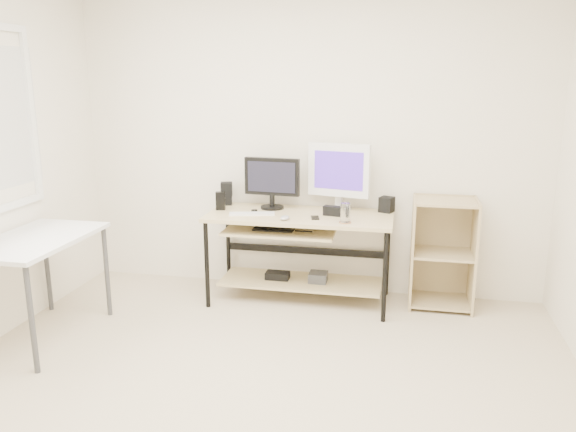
% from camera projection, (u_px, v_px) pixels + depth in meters
% --- Properties ---
extents(room, '(4.01, 4.01, 2.62)m').
position_uv_depth(room, '(218.00, 179.00, 2.92)').
color(room, beige).
rests_on(room, ground).
extents(desk, '(1.50, 0.65, 0.75)m').
position_uv_depth(desk, '(297.00, 239.00, 4.62)').
color(desk, '#CBB780').
rests_on(desk, ground).
extents(side_table, '(0.60, 1.00, 0.75)m').
position_uv_depth(side_table, '(36.00, 249.00, 3.91)').
color(side_table, white).
rests_on(side_table, ground).
extents(shelf_unit, '(0.50, 0.40, 0.90)m').
position_uv_depth(shelf_unit, '(442.00, 252.00, 4.57)').
color(shelf_unit, tan).
rests_on(shelf_unit, ground).
extents(black_monitor, '(0.47, 0.20, 0.43)m').
position_uv_depth(black_monitor, '(272.00, 180.00, 4.70)').
color(black_monitor, black).
rests_on(black_monitor, desk).
extents(white_imac, '(0.52, 0.17, 0.56)m').
position_uv_depth(white_imac, '(339.00, 172.00, 4.62)').
color(white_imac, silver).
rests_on(white_imac, desk).
extents(keyboard, '(0.38, 0.19, 0.01)m').
position_uv_depth(keyboard, '(252.00, 214.00, 4.55)').
color(keyboard, white).
rests_on(keyboard, desk).
extents(mouse, '(0.08, 0.11, 0.04)m').
position_uv_depth(mouse, '(285.00, 218.00, 4.37)').
color(mouse, '#B5B5BA').
rests_on(mouse, desk).
extents(center_speaker, '(0.16, 0.10, 0.08)m').
position_uv_depth(center_speaker, '(333.00, 211.00, 4.51)').
color(center_speaker, black).
rests_on(center_speaker, desk).
extents(speaker_left, '(0.12, 0.12, 0.20)m').
position_uv_depth(speaker_left, '(227.00, 193.00, 4.89)').
color(speaker_left, black).
rests_on(speaker_left, desk).
extents(speaker_right, '(0.14, 0.14, 0.13)m').
position_uv_depth(speaker_right, '(387.00, 205.00, 4.62)').
color(speaker_right, black).
rests_on(speaker_right, desk).
extents(audio_controller, '(0.08, 0.06, 0.15)m').
position_uv_depth(audio_controller, '(221.00, 201.00, 4.70)').
color(audio_controller, black).
rests_on(audio_controller, desk).
extents(volume_puck, '(0.06, 0.06, 0.02)m').
position_uv_depth(volume_puck, '(254.00, 211.00, 4.63)').
color(volume_puck, black).
rests_on(volume_puck, desk).
extents(smartphone, '(0.09, 0.12, 0.01)m').
position_uv_depth(smartphone, '(315.00, 218.00, 4.43)').
color(smartphone, black).
rests_on(smartphone, desk).
extents(coaster, '(0.11, 0.11, 0.01)m').
position_uv_depth(coaster, '(345.00, 222.00, 4.30)').
color(coaster, '#926241').
rests_on(coaster, desk).
extents(drinking_glass, '(0.09, 0.09, 0.15)m').
position_uv_depth(drinking_glass, '(345.00, 213.00, 4.28)').
color(drinking_glass, white).
rests_on(drinking_glass, coaster).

